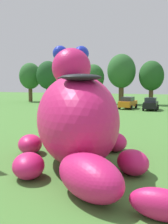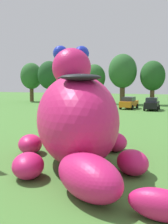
{
  "view_description": "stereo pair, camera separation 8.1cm",
  "coord_description": "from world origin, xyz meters",
  "px_view_note": "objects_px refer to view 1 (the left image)",
  "views": [
    {
      "loc": [
        4.56,
        -12.21,
        3.88
      ],
      "look_at": [
        -0.45,
        1.57,
        2.35
      ],
      "focal_mm": 46.72,
      "sensor_mm": 36.0,
      "label": 1
    },
    {
      "loc": [
        4.64,
        -12.18,
        3.88
      ],
      "look_at": [
        -0.45,
        1.57,
        2.35
      ],
      "focal_mm": 46.72,
      "sensor_mm": 36.0,
      "label": 2
    }
  ],
  "objects_px": {
    "giant_inflatable_creature": "(77,118)",
    "car_green": "(77,102)",
    "car_orange": "(128,103)",
    "spectator_far_side": "(61,107)",
    "car_yellow": "(99,103)",
    "spectator_mid_field": "(79,105)",
    "spectator_wandering": "(52,108)",
    "car_black": "(151,104)"
  },
  "relations": [
    {
      "from": "giant_inflatable_creature",
      "to": "car_green",
      "type": "height_order",
      "value": "giant_inflatable_creature"
    },
    {
      "from": "car_black",
      "to": "spectator_wandering",
      "type": "distance_m",
      "value": 14.3
    },
    {
      "from": "car_green",
      "to": "spectator_far_side",
      "type": "height_order",
      "value": "car_green"
    },
    {
      "from": "car_yellow",
      "to": "car_orange",
      "type": "height_order",
      "value": "same"
    },
    {
      "from": "giant_inflatable_creature",
      "to": "spectator_far_side",
      "type": "distance_m",
      "value": 21.64
    },
    {
      "from": "spectator_mid_field",
      "to": "spectator_wandering",
      "type": "bearing_deg",
      "value": -101.98
    },
    {
      "from": "car_orange",
      "to": "spectator_wandering",
      "type": "bearing_deg",
      "value": -120.19
    },
    {
      "from": "giant_inflatable_creature",
      "to": "car_green",
      "type": "distance_m",
      "value": 30.48
    },
    {
      "from": "car_black",
      "to": "spectator_mid_field",
      "type": "distance_m",
      "value": 9.82
    },
    {
      "from": "car_black",
      "to": "car_green",
      "type": "bearing_deg",
      "value": 176.13
    },
    {
      "from": "car_yellow",
      "to": "car_orange",
      "type": "xyz_separation_m",
      "value": [
        4.0,
        0.95,
        0.0
      ]
    },
    {
      "from": "giant_inflatable_creature",
      "to": "spectator_wandering",
      "type": "distance_m",
      "value": 19.93
    },
    {
      "from": "car_black",
      "to": "spectator_mid_field",
      "type": "relative_size",
      "value": 2.42
    },
    {
      "from": "car_green",
      "to": "car_black",
      "type": "height_order",
      "value": "same"
    },
    {
      "from": "car_orange",
      "to": "spectator_wandering",
      "type": "distance_m",
      "value": 13.03
    },
    {
      "from": "giant_inflatable_creature",
      "to": "car_orange",
      "type": "distance_m",
      "value": 28.75
    },
    {
      "from": "car_orange",
      "to": "car_black",
      "type": "xyz_separation_m",
      "value": [
        3.36,
        -0.95,
        0.0
      ]
    },
    {
      "from": "car_green",
      "to": "spectator_wandering",
      "type": "xyz_separation_m",
      "value": [
        1.29,
        -11.07,
        -0.01
      ]
    },
    {
      "from": "car_green",
      "to": "spectator_wandering",
      "type": "relative_size",
      "value": 2.44
    },
    {
      "from": "car_black",
      "to": "spectator_far_side",
      "type": "height_order",
      "value": "car_black"
    },
    {
      "from": "spectator_mid_field",
      "to": "car_green",
      "type": "bearing_deg",
      "value": 115.18
    },
    {
      "from": "car_yellow",
      "to": "spectator_wandering",
      "type": "xyz_separation_m",
      "value": [
        -2.55,
        -10.31,
        -0.01
      ]
    },
    {
      "from": "car_green",
      "to": "car_black",
      "type": "xyz_separation_m",
      "value": [
        11.2,
        -0.76,
        0.0
      ]
    },
    {
      "from": "car_orange",
      "to": "car_black",
      "type": "height_order",
      "value": "same"
    },
    {
      "from": "car_green",
      "to": "car_orange",
      "type": "relative_size",
      "value": 0.98
    },
    {
      "from": "spectator_far_side",
      "to": "car_orange",
      "type": "bearing_deg",
      "value": 55.58
    },
    {
      "from": "car_orange",
      "to": "spectator_far_side",
      "type": "height_order",
      "value": "car_orange"
    },
    {
      "from": "car_orange",
      "to": "spectator_far_side",
      "type": "bearing_deg",
      "value": -124.42
    },
    {
      "from": "car_orange",
      "to": "car_yellow",
      "type": "bearing_deg",
      "value": -166.66
    },
    {
      "from": "car_green",
      "to": "car_orange",
      "type": "xyz_separation_m",
      "value": [
        7.84,
        0.2,
        0.0
      ]
    },
    {
      "from": "spectator_wandering",
      "to": "car_green",
      "type": "bearing_deg",
      "value": 96.65
    },
    {
      "from": "car_green",
      "to": "spectator_mid_field",
      "type": "distance_m",
      "value": 5.89
    },
    {
      "from": "giant_inflatable_creature",
      "to": "car_black",
      "type": "bearing_deg",
      "value": 89.93
    },
    {
      "from": "spectator_mid_field",
      "to": "car_black",
      "type": "bearing_deg",
      "value": 27.75
    },
    {
      "from": "spectator_mid_field",
      "to": "spectator_wandering",
      "type": "relative_size",
      "value": 1.0
    },
    {
      "from": "spectator_mid_field",
      "to": "spectator_far_side",
      "type": "bearing_deg",
      "value": -104.69
    },
    {
      "from": "spectator_wandering",
      "to": "giant_inflatable_creature",
      "type": "bearing_deg",
      "value": -60.23
    },
    {
      "from": "car_green",
      "to": "car_yellow",
      "type": "relative_size",
      "value": 0.98
    },
    {
      "from": "car_orange",
      "to": "spectator_wandering",
      "type": "height_order",
      "value": "car_orange"
    },
    {
      "from": "car_orange",
      "to": "spectator_mid_field",
      "type": "relative_size",
      "value": 2.48
    },
    {
      "from": "car_green",
      "to": "car_orange",
      "type": "bearing_deg",
      "value": 1.43
    },
    {
      "from": "giant_inflatable_creature",
      "to": "spectator_far_side",
      "type": "relative_size",
      "value": 5.89
    }
  ]
}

